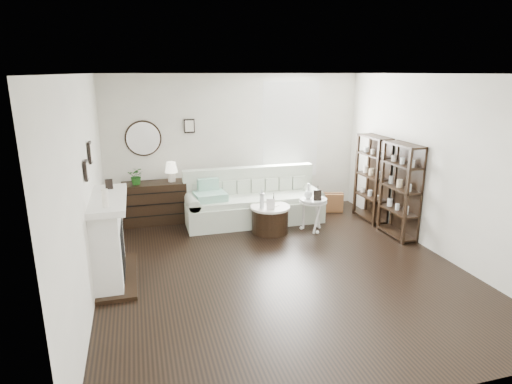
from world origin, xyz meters
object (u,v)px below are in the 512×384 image
object	(u,v)px
dresser	(155,203)
drum_table	(270,219)
pedestal_table	(313,201)
sofa	(253,204)

from	to	relation	value
dresser	drum_table	size ratio (longest dim) A/B	1.67
dresser	drum_table	xyz separation A→B (m)	(1.91, -1.07, -0.14)
drum_table	pedestal_table	bearing A→B (deg)	-9.41
pedestal_table	sofa	bearing A→B (deg)	137.60
dresser	pedestal_table	xyz separation A→B (m)	(2.66, -1.19, 0.16)
sofa	pedestal_table	size ratio (longest dim) A/B	4.27
sofa	drum_table	size ratio (longest dim) A/B	3.67
sofa	drum_table	world-z (taller)	sofa
dresser	drum_table	bearing A→B (deg)	-29.23
dresser	pedestal_table	distance (m)	2.92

